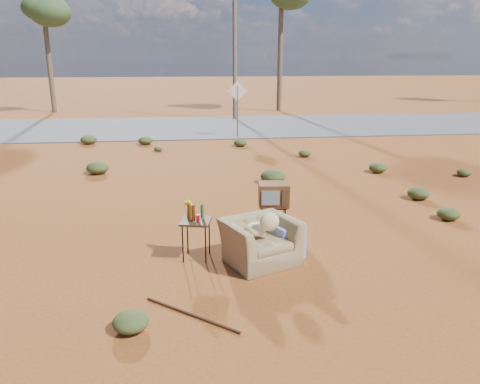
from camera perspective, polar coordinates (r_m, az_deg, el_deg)
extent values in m
plane|color=brown|center=(7.09, -1.22, -9.69)|extent=(140.00, 140.00, 0.00)
cube|color=#565659|center=(21.58, -5.23, 7.95)|extent=(140.00, 7.00, 0.04)
imported|color=olive|center=(7.23, 2.48, -5.17)|extent=(1.24, 1.05, 0.93)
ellipsoid|color=#D8CA84|center=(7.22, 1.94, -4.56)|extent=(0.33, 0.33, 0.20)
ellipsoid|color=#D8CA84|center=(7.03, 3.61, -3.63)|extent=(0.30, 0.15, 0.30)
cube|color=navy|center=(7.63, 5.21, -5.60)|extent=(0.68, 0.81, 0.54)
cube|color=black|center=(8.64, 4.10, -1.73)|extent=(0.52, 0.42, 0.03)
cylinder|color=black|center=(8.53, 2.68, -3.50)|extent=(0.03, 0.03, 0.44)
cylinder|color=black|center=(8.57, 5.66, -3.47)|extent=(0.03, 0.03, 0.44)
cylinder|color=black|center=(8.86, 2.54, -2.75)|extent=(0.03, 0.03, 0.44)
cylinder|color=black|center=(8.90, 5.40, -2.72)|extent=(0.03, 0.03, 0.44)
cube|color=brown|center=(8.58, 4.13, -0.30)|extent=(0.59, 0.48, 0.42)
cube|color=slate|center=(8.36, 3.75, -0.74)|extent=(0.33, 0.05, 0.26)
cube|color=#472D19|center=(8.38, 5.55, -0.72)|extent=(0.12, 0.03, 0.30)
cube|color=#392515|center=(7.33, -5.41, -3.57)|extent=(0.53, 0.53, 0.04)
cylinder|color=black|center=(7.31, -7.00, -6.29)|extent=(0.02, 0.02, 0.63)
cylinder|color=black|center=(7.24, -4.22, -6.43)|extent=(0.02, 0.02, 0.63)
cylinder|color=black|center=(7.64, -6.42, -5.27)|extent=(0.02, 0.02, 0.63)
cylinder|color=black|center=(7.57, -3.76, -5.40)|extent=(0.02, 0.02, 0.63)
cylinder|color=#4A260C|center=(7.35, -6.19, -2.44)|extent=(0.06, 0.06, 0.23)
cylinder|color=#4A260C|center=(7.22, -5.69, -2.69)|extent=(0.06, 0.06, 0.25)
cylinder|color=#225029|center=(7.35, -4.62, -2.45)|extent=(0.05, 0.05, 0.21)
cylinder|color=red|center=(7.21, -5.14, -3.26)|extent=(0.06, 0.06, 0.12)
cylinder|color=silver|center=(7.45, -6.24, -2.60)|extent=(0.07, 0.07, 0.13)
ellipsoid|color=yellow|center=(7.40, -6.28, -1.48)|extent=(0.14, 0.14, 0.11)
cylinder|color=#532616|center=(6.02, -5.94, -14.63)|extent=(1.14, 0.97, 0.04)
cylinder|color=brown|center=(18.59, -0.31, 9.73)|extent=(0.06, 0.06, 2.00)
cube|color=silver|center=(18.51, -0.32, 12.20)|extent=(0.78, 0.04, 0.78)
cylinder|color=brown|center=(29.29, -22.28, 14.87)|extent=(0.28, 0.28, 6.00)
ellipsoid|color=#425B2F|center=(29.39, -22.82, 19.72)|extent=(3.20, 3.20, 2.20)
cylinder|color=brown|center=(27.92, 4.93, 16.98)|extent=(0.28, 0.28, 7.00)
cylinder|color=brown|center=(24.01, -0.66, 18.37)|extent=(0.20, 0.20, 8.00)
ellipsoid|color=#3D4C21|center=(10.07, 24.07, -2.43)|extent=(0.44, 0.44, 0.24)
ellipsoid|color=#3D4C21|center=(13.39, -16.99, 2.85)|extent=(0.60, 0.60, 0.33)
ellipsoid|color=#3D4C21|center=(13.88, 25.64, 2.13)|extent=(0.36, 0.36, 0.20)
ellipsoid|color=#3D4C21|center=(15.14, 7.88, 4.68)|extent=(0.40, 0.40, 0.22)
ellipsoid|color=#3D4C21|center=(16.15, -9.94, 5.22)|extent=(0.30, 0.30, 0.17)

